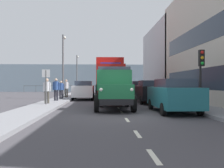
# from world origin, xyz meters

# --- Properties ---
(ground_plane) EXTENTS (80.00, 80.00, 0.00)m
(ground_plane) POSITION_xyz_m (0.00, -10.23, 0.00)
(ground_plane) COLOR #423F44
(sidewalk_left) EXTENTS (2.01, 42.67, 0.15)m
(sidewalk_left) POSITION_xyz_m (-4.61, -10.23, 0.07)
(sidewalk_left) COLOR gray
(sidewalk_left) RESTS_ON ground_plane
(sidewalk_right) EXTENTS (2.01, 42.67, 0.15)m
(sidewalk_right) POSITION_xyz_m (4.61, -10.23, 0.07)
(sidewalk_right) COLOR gray
(sidewalk_right) RESTS_ON ground_plane
(road_centreline_markings) EXTENTS (0.12, 37.30, 0.01)m
(road_centreline_markings) POSITION_xyz_m (0.00, -8.62, 0.00)
(road_centreline_markings) COLOR silver
(road_centreline_markings) RESTS_ON ground_plane
(building_far_block) EXTENTS (6.22, 13.85, 8.77)m
(building_far_block) POSITION_xyz_m (-8.72, -20.42, 4.38)
(building_far_block) COLOR #B7B2B7
(building_far_block) RESTS_ON ground_plane
(sea_horizon) EXTENTS (80.00, 0.80, 5.00)m
(sea_horizon) POSITION_xyz_m (0.00, -34.57, 2.50)
(sea_horizon) COLOR gray
(sea_horizon) RESTS_ON ground_plane
(seawall_railing) EXTENTS (28.08, 0.08, 1.20)m
(seawall_railing) POSITION_xyz_m (-0.00, -30.97, 0.92)
(seawall_railing) COLOR #4C5156
(seawall_railing) RESTS_ON ground_plane
(truck_vintage_green) EXTENTS (2.17, 5.64, 2.43)m
(truck_vintage_green) POSITION_xyz_m (0.33, -2.53, 1.18)
(truck_vintage_green) COLOR black
(truck_vintage_green) RESTS_ON ground_plane
(lorry_cargo_red) EXTENTS (2.58, 8.20, 3.87)m
(lorry_cargo_red) POSITION_xyz_m (0.24, -12.59, 2.08)
(lorry_cargo_red) COLOR red
(lorry_cargo_red) RESTS_ON ground_plane
(car_teal_kerbside_near) EXTENTS (1.91, 4.53, 1.72)m
(car_teal_kerbside_near) POSITION_xyz_m (-2.65, -0.99, 0.90)
(car_teal_kerbside_near) COLOR #1E6670
(car_teal_kerbside_near) RESTS_ON ground_plane
(car_black_kerbside_1) EXTENTS (1.91, 4.43, 1.72)m
(car_black_kerbside_1) POSITION_xyz_m (-2.65, -7.19, 0.90)
(car_black_kerbside_1) COLOR black
(car_black_kerbside_1) RESTS_ON ground_plane
(car_red_kerbside_2) EXTENTS (1.82, 4.10, 1.72)m
(car_red_kerbside_2) POSITION_xyz_m (-2.65, -12.92, 0.89)
(car_red_kerbside_2) COLOR #B21E1E
(car_red_kerbside_2) RESTS_ON ground_plane
(car_grey_kerbside_3) EXTENTS (1.75, 4.45, 1.72)m
(car_grey_kerbside_3) POSITION_xyz_m (-2.65, -17.91, 0.90)
(car_grey_kerbside_3) COLOR slate
(car_grey_kerbside_3) RESTS_ON ground_plane
(car_white_oppositeside_0) EXTENTS (1.90, 4.00, 1.72)m
(car_white_oppositeside_0) POSITION_xyz_m (2.65, -11.38, 0.90)
(car_white_oppositeside_0) COLOR white
(car_white_oppositeside_0) RESTS_ON ground_plane
(pedestrian_couple_b) EXTENTS (0.53, 0.34, 1.69)m
(pedestrian_couple_b) POSITION_xyz_m (4.70, -5.27, 1.14)
(pedestrian_couple_b) COLOR #4C473D
(pedestrian_couple_b) RESTS_ON sidewalk_right
(pedestrian_couple_a) EXTENTS (0.53, 0.34, 1.74)m
(pedestrian_couple_a) POSITION_xyz_m (4.58, -8.06, 1.18)
(pedestrian_couple_a) COLOR black
(pedestrian_couple_a) RESTS_ON sidewalk_right
(pedestrian_with_bag) EXTENTS (0.53, 0.34, 1.58)m
(pedestrian_with_bag) POSITION_xyz_m (4.62, -10.76, 1.07)
(pedestrian_with_bag) COLOR black
(pedestrian_with_bag) RESTS_ON sidewalk_right
(pedestrian_near_railing) EXTENTS (0.53, 0.34, 1.74)m
(pedestrian_near_railing) POSITION_xyz_m (4.49, -13.18, 1.18)
(pedestrian_near_railing) COLOR #4C473D
(pedestrian_near_railing) RESTS_ON sidewalk_right
(traffic_light_near) EXTENTS (0.28, 0.41, 3.20)m
(traffic_light_near) POSITION_xyz_m (-4.48, -1.86, 2.47)
(traffic_light_near) COLOR black
(traffic_light_near) RESTS_ON sidewalk_left
(lamp_post_promenade) EXTENTS (0.32, 1.14, 6.15)m
(lamp_post_promenade) POSITION_xyz_m (4.77, -13.11, 3.84)
(lamp_post_promenade) COLOR #59595B
(lamp_post_promenade) RESTS_ON sidewalk_right
(lamp_post_far) EXTENTS (0.32, 1.14, 5.58)m
(lamp_post_far) POSITION_xyz_m (4.61, -25.75, 3.53)
(lamp_post_far) COLOR #59595B
(lamp_post_far) RESTS_ON sidewalk_right
(street_sign) EXTENTS (0.50, 0.07, 2.25)m
(street_sign) POSITION_xyz_m (4.62, -4.61, 1.68)
(street_sign) COLOR #4C4C4C
(street_sign) RESTS_ON sidewalk_right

